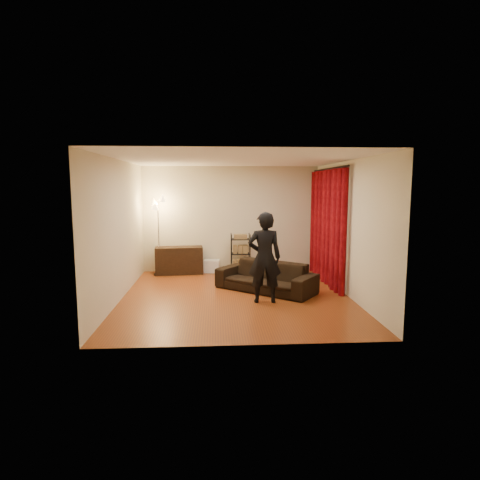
{
  "coord_description": "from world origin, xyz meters",
  "views": [
    {
      "loc": [
        -0.4,
        -7.81,
        2.19
      ],
      "look_at": [
        0.1,
        0.3,
        1.1
      ],
      "focal_mm": 30.0,
      "sensor_mm": 36.0,
      "label": 1
    }
  ],
  "objects": [
    {
      "name": "curtain_rod",
      "position": [
        2.15,
        1.12,
        2.58
      ],
      "size": [
        0.04,
        2.65,
        0.04
      ],
      "primitive_type": "cylinder",
      "rotation": [
        1.57,
        0.0,
        0.0
      ],
      "color": "black",
      "rests_on": "wall_right"
    },
    {
      "name": "sofa",
      "position": [
        0.65,
        0.39,
        0.31
      ],
      "size": [
        2.15,
        1.94,
        0.61
      ],
      "primitive_type": "imported",
      "rotation": [
        0.0,
        0.0,
        -0.67
      ],
      "color": "black",
      "rests_on": "ground"
    },
    {
      "name": "wall_right",
      "position": [
        2.25,
        0.0,
        1.35
      ],
      "size": [
        0.0,
        5.0,
        5.0
      ],
      "primitive_type": "plane",
      "rotation": [
        1.57,
        0.0,
        -1.57
      ],
      "color": "beige",
      "rests_on": "ground"
    },
    {
      "name": "storage_boxes",
      "position": [
        -0.5,
        2.31,
        0.16
      ],
      "size": [
        0.43,
        0.36,
        0.32
      ],
      "primitive_type": null,
      "rotation": [
        0.0,
        0.0,
        -0.13
      ],
      "color": "silver",
      "rests_on": "ground"
    },
    {
      "name": "wall_back",
      "position": [
        0.0,
        2.5,
        1.35
      ],
      "size": [
        5.0,
        0.0,
        5.0
      ],
      "primitive_type": "plane",
      "rotation": [
        1.57,
        0.0,
        0.0
      ],
      "color": "beige",
      "rests_on": "ground"
    },
    {
      "name": "wall_front",
      "position": [
        0.0,
        -2.5,
        1.35
      ],
      "size": [
        5.0,
        0.0,
        5.0
      ],
      "primitive_type": "plane",
      "rotation": [
        -1.57,
        0.0,
        0.0
      ],
      "color": "beige",
      "rests_on": "ground"
    },
    {
      "name": "floor_lamp",
      "position": [
        -1.8,
        2.08,
        0.96
      ],
      "size": [
        0.39,
        0.39,
        1.91
      ],
      "primitive_type": null,
      "rotation": [
        0.0,
        0.0,
        0.14
      ],
      "color": "silver",
      "rests_on": "ground"
    },
    {
      "name": "media_cabinet",
      "position": [
        -1.32,
        2.19,
        0.34
      ],
      "size": [
        1.21,
        0.54,
        0.68
      ],
      "primitive_type": "cube",
      "rotation": [
        0.0,
        0.0,
        0.09
      ],
      "color": "black",
      "rests_on": "ground"
    },
    {
      "name": "wall_left",
      "position": [
        -2.25,
        0.0,
        1.35
      ],
      "size": [
        0.0,
        5.0,
        5.0
      ],
      "primitive_type": "plane",
      "rotation": [
        1.57,
        0.0,
        1.57
      ],
      "color": "beige",
      "rests_on": "ground"
    },
    {
      "name": "person",
      "position": [
        0.52,
        -0.43,
        0.86
      ],
      "size": [
        0.64,
        0.44,
        1.72
      ],
      "primitive_type": "imported",
      "rotation": [
        0.0,
        0.0,
        3.1
      ],
      "color": "black",
      "rests_on": "ground"
    },
    {
      "name": "ceiling",
      "position": [
        0.0,
        0.0,
        2.7
      ],
      "size": [
        5.0,
        5.0,
        0.0
      ],
      "primitive_type": "plane",
      "rotation": [
        3.14,
        0.0,
        0.0
      ],
      "color": "white",
      "rests_on": "ground"
    },
    {
      "name": "floor",
      "position": [
        0.0,
        0.0,
        0.0
      ],
      "size": [
        5.0,
        5.0,
        0.0
      ],
      "primitive_type": "plane",
      "color": "brown",
      "rests_on": "ground"
    },
    {
      "name": "wire_shelf",
      "position": [
        0.23,
        2.14,
        0.51
      ],
      "size": [
        0.54,
        0.45,
        1.01
      ],
      "primitive_type": null,
      "rotation": [
        0.0,
        0.0,
        0.31
      ],
      "color": "black",
      "rests_on": "ground"
    },
    {
      "name": "curtain",
      "position": [
        2.13,
        1.12,
        1.28
      ],
      "size": [
        0.22,
        2.65,
        2.55
      ],
      "primitive_type": null,
      "color": "maroon",
      "rests_on": "ground"
    }
  ]
}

